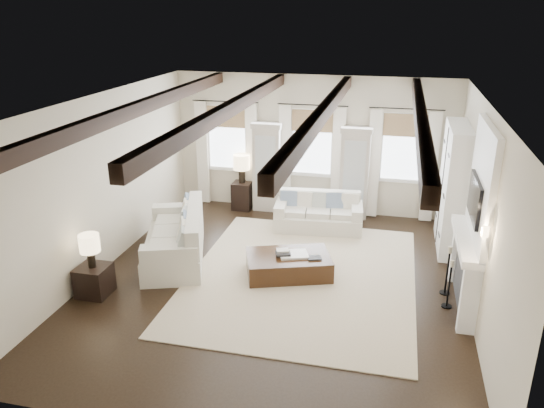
% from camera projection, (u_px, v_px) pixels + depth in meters
% --- Properties ---
extents(ground, '(7.50, 7.50, 0.00)m').
position_uv_depth(ground, '(276.00, 283.00, 9.43)').
color(ground, black).
rests_on(ground, ground).
extents(room_shell, '(6.54, 7.54, 3.22)m').
position_uv_depth(room_shell, '(328.00, 170.00, 9.42)').
color(room_shell, beige).
rests_on(room_shell, ground).
extents(area_rug, '(4.00, 4.95, 0.02)m').
position_uv_depth(area_rug, '(302.00, 276.00, 9.64)').
color(area_rug, '#C3B396').
rests_on(area_rug, ground).
extents(sofa_back, '(1.96, 1.03, 0.81)m').
position_uv_depth(sofa_back, '(319.00, 215.00, 11.63)').
color(sofa_back, silver).
rests_on(sofa_back, ground).
extents(sofa_left, '(1.76, 2.55, 1.00)m').
position_uv_depth(sofa_left, '(178.00, 239.00, 10.20)').
color(sofa_left, silver).
rests_on(sofa_left, ground).
extents(ottoman, '(1.72, 1.38, 0.39)m').
position_uv_depth(ottoman, '(288.00, 265.00, 9.64)').
color(ottoman, black).
rests_on(ottoman, ground).
extents(tray, '(0.60, 0.53, 0.04)m').
position_uv_depth(tray, '(294.00, 254.00, 9.57)').
color(tray, white).
rests_on(tray, ottoman).
extents(book_lower, '(0.31, 0.28, 0.04)m').
position_uv_depth(book_lower, '(283.00, 253.00, 9.51)').
color(book_lower, '#262628').
rests_on(book_lower, tray).
extents(book_upper, '(0.26, 0.23, 0.03)m').
position_uv_depth(book_upper, '(283.00, 250.00, 9.56)').
color(book_upper, beige).
rests_on(book_upper, book_lower).
extents(book_loose, '(0.29, 0.25, 0.03)m').
position_uv_depth(book_loose, '(314.00, 258.00, 9.44)').
color(book_loose, '#262628').
rests_on(book_loose, ottoman).
extents(side_table_front, '(0.52, 0.52, 0.52)m').
position_uv_depth(side_table_front, '(94.00, 280.00, 8.98)').
color(side_table_front, black).
rests_on(side_table_front, ground).
extents(lamp_front, '(0.34, 0.34, 0.58)m').
position_uv_depth(lamp_front, '(90.00, 245.00, 8.75)').
color(lamp_front, black).
rests_on(lamp_front, side_table_front).
extents(side_table_back, '(0.44, 0.44, 0.66)m').
position_uv_depth(side_table_back, '(242.00, 196.00, 12.78)').
color(side_table_back, black).
rests_on(side_table_back, ground).
extents(lamp_back, '(0.40, 0.40, 0.69)m').
position_uv_depth(lamp_back, '(242.00, 164.00, 12.50)').
color(lamp_back, black).
rests_on(lamp_back, side_table_back).
extents(candlestick_near, '(0.17, 0.17, 0.84)m').
position_uv_depth(candlestick_near, '(449.00, 288.00, 8.56)').
color(candlestick_near, black).
rests_on(candlestick_near, ground).
extents(candlestick_far, '(0.18, 0.18, 0.88)m').
position_uv_depth(candlestick_far, '(447.00, 274.00, 8.95)').
color(candlestick_far, black).
rests_on(candlestick_far, ground).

